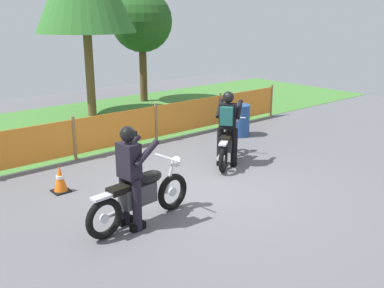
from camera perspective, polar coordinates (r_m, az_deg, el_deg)
The scene contains 10 objects.
ground at distance 8.94m, azimuth 1.72°, elevation -5.60°, with size 24.00×24.00×0.02m, color #5B5B60.
grass_verge at distance 14.07m, azimuth -15.86°, elevation 2.16°, with size 24.00×6.15×0.01m, color #427A33.
barrier_fence at distance 11.29m, azimuth -9.45°, elevation 1.89°, with size 11.82×0.08×1.05m.
tree_near_left at distance 17.20m, azimuth -6.44°, elevation 15.24°, with size 2.27×2.27×4.14m.
motorcycle_lead at distance 7.38m, azimuth -6.52°, elevation -6.53°, with size 2.11×0.62×1.00m.
motorcycle_trailing at distance 10.28m, azimuth 4.70°, elevation 0.14°, with size 1.69×1.26×0.95m.
rider_lead at distance 7.10m, azimuth -7.89°, elevation -3.76°, with size 0.60×0.59×1.69m.
rider_trailing at distance 9.95m, azimuth 4.57°, elevation 2.51°, with size 0.78×0.73×1.69m.
traffic_cone at distance 8.99m, azimuth -16.48°, elevation -4.33°, with size 0.32×0.32×0.53m.
spare_drum at distance 12.54m, azimuth 6.06°, elevation 3.03°, with size 0.58×0.58×0.88m, color navy.
Camera 1 is at (-5.55, -6.13, 3.37)m, focal length 41.80 mm.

